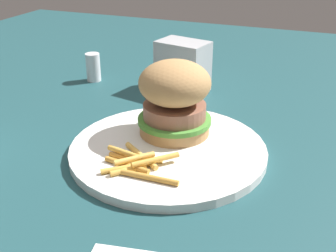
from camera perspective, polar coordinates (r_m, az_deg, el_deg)
name	(u,v)px	position (r m, az deg, el deg)	size (l,w,h in m)	color
ground_plane	(157,148)	(0.59, -1.45, -2.96)	(1.60, 1.60, 0.00)	#1E474C
plate	(168,150)	(0.57, 0.00, -3.25)	(0.27, 0.27, 0.01)	white
sandwich	(175,98)	(0.58, 0.91, 3.88)	(0.10, 0.10, 0.11)	tan
fries_pile	(136,162)	(0.52, -4.43, -4.92)	(0.11, 0.08, 0.01)	gold
napkin_dispenser	(183,66)	(0.78, 2.02, 8.11)	(0.09, 0.06, 0.09)	#B7BABF
salt_shaker	(93,67)	(0.85, -10.11, 7.87)	(0.03, 0.03, 0.06)	white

